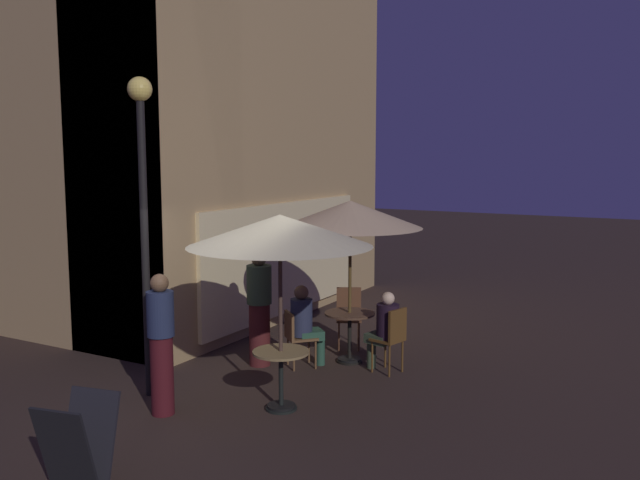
{
  "coord_description": "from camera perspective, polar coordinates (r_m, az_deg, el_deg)",
  "views": [
    {
      "loc": [
        -6.47,
        -5.36,
        3.22
      ],
      "look_at": [
        2.28,
        -0.46,
        1.94
      ],
      "focal_mm": 38.31,
      "sensor_mm": 36.0,
      "label": 1
    }
  ],
  "objects": [
    {
      "name": "patio_umbrella_1",
      "position": [
        8.37,
        -3.37,
        0.73
      ],
      "size": [
        2.3,
        2.3,
        2.48
      ],
      "color": "black",
      "rests_on": "ground"
    },
    {
      "name": "patron_seated_1",
      "position": [
        10.36,
        -1.28,
        -6.76
      ],
      "size": [
        0.51,
        0.5,
        1.26
      ],
      "rotation": [
        0.0,
        0.0,
        -0.74
      ],
      "color": "#284D39",
      "rests_on": "ground"
    },
    {
      "name": "menu_sandwich_board",
      "position": [
        7.16,
        -19.55,
        -15.8
      ],
      "size": [
        0.74,
        0.67,
        0.91
      ],
      "rotation": [
        0.0,
        0.0,
        0.2
      ],
      "color": "black",
      "rests_on": "ground"
    },
    {
      "name": "cafe_chair_2",
      "position": [
        10.37,
        -2.02,
        -7.81
      ],
      "size": [
        0.6,
        0.6,
        0.86
      ],
      "rotation": [
        0.0,
        0.0,
        -0.74
      ],
      "color": "brown",
      "rests_on": "ground"
    },
    {
      "name": "cafe_chair_0",
      "position": [
        10.12,
        6.08,
        -7.83
      ],
      "size": [
        0.48,
        0.48,
        0.98
      ],
      "rotation": [
        0.0,
        0.0,
        1.33
      ],
      "color": "#583817",
      "rests_on": "ground"
    },
    {
      "name": "street_lamp_near_corner",
      "position": [
        9.12,
        -14.59,
        4.81
      ],
      "size": [
        0.31,
        0.31,
        4.19
      ],
      "color": "black",
      "rests_on": "ground"
    },
    {
      "name": "cafe_table_1",
      "position": [
        8.73,
        -3.28,
        -10.58
      ],
      "size": [
        0.71,
        0.71,
        0.76
      ],
      "color": "black",
      "rests_on": "ground"
    },
    {
      "name": "cafe_table_0",
      "position": [
        10.62,
        2.49,
        -7.11
      ],
      "size": [
        0.78,
        0.78,
        0.78
      ],
      "color": "black",
      "rests_on": "ground"
    },
    {
      "name": "ground_plane",
      "position": [
        9.0,
        -9.99,
        -13.82
      ],
      "size": [
        60.0,
        60.0,
        0.0
      ],
      "primitive_type": "plane",
      "color": "#32241E"
    },
    {
      "name": "cafe_chair_1",
      "position": [
        11.42,
        2.42,
        -6.01
      ],
      "size": [
        0.55,
        0.55,
        0.99
      ],
      "rotation": [
        0.0,
        0.0,
        -2.66
      ],
      "color": "brown",
      "rests_on": "ground"
    },
    {
      "name": "patron_standing_3",
      "position": [
        8.69,
        -13.12,
        -8.43
      ],
      "size": [
        0.33,
        0.33,
        1.77
      ],
      "rotation": [
        0.0,
        0.0,
        3.0
      ],
      "color": "#451217",
      "rests_on": "ground"
    },
    {
      "name": "patron_seated_0",
      "position": [
        10.18,
        5.42,
        -7.2
      ],
      "size": [
        0.41,
        0.53,
        1.21
      ],
      "rotation": [
        0.0,
        0.0,
        1.33
      ],
      "color": "#38452F",
      "rests_on": "ground"
    },
    {
      "name": "cafe_building",
      "position": [
        13.46,
        -13.03,
        12.19
      ],
      "size": [
        7.44,
        6.85,
        8.85
      ],
      "color": "tan",
      "rests_on": "ground"
    },
    {
      "name": "patron_standing_2",
      "position": [
        10.43,
        -5.09,
        -5.72
      ],
      "size": [
        0.38,
        0.38,
        1.76
      ],
      "rotation": [
        0.0,
        0.0,
        5.99
      ],
      "color": "#4B1A1A",
      "rests_on": "ground"
    },
    {
      "name": "patio_umbrella_0",
      "position": [
        10.33,
        2.54,
        2.1
      ],
      "size": [
        2.2,
        2.2,
        2.51
      ],
      "color": "black",
      "rests_on": "ground"
    }
  ]
}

